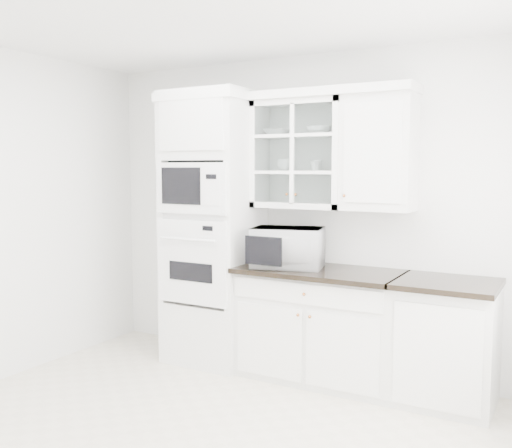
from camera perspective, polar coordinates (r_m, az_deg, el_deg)
The scene contains 13 objects.
ground at distance 3.88m, azimuth -6.80°, elevation -20.85°, with size 4.00×3.50×0.01m, color beige.
room_shell at distance 3.83m, azimuth -3.28°, elevation 6.29°, with size 4.00×3.50×2.70m.
oven_column at distance 5.10m, azimuth -4.33°, elevation -0.43°, with size 0.76×0.68×2.40m.
base_cabinet_run at distance 4.78m, azimuth 6.43°, elevation -9.86°, with size 1.32×0.67×0.92m.
extra_base_cabinet at distance 4.50m, azimuth 18.46°, elevation -11.09°, with size 0.72×0.67×0.92m.
upper_cabinet_glass at distance 4.83m, azimuth 4.50°, elevation 6.97°, with size 0.80×0.33×0.90m.
upper_cabinet_solid at distance 4.59m, azimuth 12.22°, elevation 6.94°, with size 0.55×0.33×0.90m, color white.
crown_molding at distance 4.89m, azimuth 3.27°, elevation 12.65°, with size 2.14×0.38×0.07m, color white.
countertop_microwave at distance 4.71m, azimuth 3.25°, elevation -2.33°, with size 0.56×0.47×0.33m, color white.
bowl_a at distance 4.92m, azimuth 2.18°, elevation 9.14°, with size 0.22×0.22×0.05m, color white.
bowl_b at distance 4.76m, azimuth 6.28°, elevation 9.29°, with size 0.21×0.21×0.06m, color white.
cup_a at distance 4.89m, azimuth 2.89°, elevation 5.92°, with size 0.13×0.13×0.10m, color white.
cup_b at distance 4.78m, azimuth 6.03°, elevation 5.85°, with size 0.10×0.10×0.09m, color white.
Camera 1 is at (2.07, -2.79, 1.73)m, focal length 40.00 mm.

